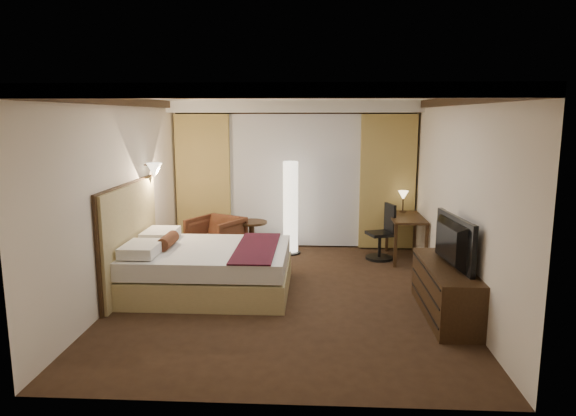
# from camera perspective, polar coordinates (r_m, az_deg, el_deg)

# --- Properties ---
(floor) EXTENTS (4.50, 5.50, 0.01)m
(floor) POSITION_cam_1_polar(r_m,az_deg,el_deg) (7.22, -0.17, -9.59)
(floor) COLOR #311F13
(floor) RESTS_ON ground
(ceiling) EXTENTS (4.50, 5.50, 0.01)m
(ceiling) POSITION_cam_1_polar(r_m,az_deg,el_deg) (6.79, -0.19, 12.36)
(ceiling) COLOR white
(ceiling) RESTS_ON back_wall
(back_wall) EXTENTS (4.50, 0.02, 2.70)m
(back_wall) POSITION_cam_1_polar(r_m,az_deg,el_deg) (9.60, 0.76, 3.67)
(back_wall) COLOR #F0E6CF
(back_wall) RESTS_ON floor
(left_wall) EXTENTS (0.02, 5.50, 2.70)m
(left_wall) POSITION_cam_1_polar(r_m,az_deg,el_deg) (7.36, -17.96, 1.15)
(left_wall) COLOR #F0E6CF
(left_wall) RESTS_ON floor
(right_wall) EXTENTS (0.02, 5.50, 2.70)m
(right_wall) POSITION_cam_1_polar(r_m,az_deg,el_deg) (7.11, 18.23, 0.84)
(right_wall) COLOR #F0E6CF
(right_wall) RESTS_ON floor
(crown_molding) EXTENTS (4.50, 5.50, 0.12)m
(crown_molding) POSITION_cam_1_polar(r_m,az_deg,el_deg) (6.79, -0.19, 11.85)
(crown_molding) COLOR black
(crown_molding) RESTS_ON ceiling
(soffit) EXTENTS (4.50, 0.50, 0.20)m
(soffit) POSITION_cam_1_polar(r_m,az_deg,el_deg) (9.29, 0.72, 11.17)
(soffit) COLOR white
(soffit) RESTS_ON ceiling
(curtain_sheer) EXTENTS (2.48, 0.04, 2.45)m
(curtain_sheer) POSITION_cam_1_polar(r_m,az_deg,el_deg) (9.53, 0.74, 3.02)
(curtain_sheer) COLOR silver
(curtain_sheer) RESTS_ON back_wall
(curtain_left_drape) EXTENTS (1.00, 0.14, 2.45)m
(curtain_left_drape) POSITION_cam_1_polar(r_m,az_deg,el_deg) (9.69, -9.38, 3.00)
(curtain_left_drape) COLOR tan
(curtain_left_drape) RESTS_ON back_wall
(curtain_right_drape) EXTENTS (1.00, 0.14, 2.45)m
(curtain_right_drape) POSITION_cam_1_polar(r_m,az_deg,el_deg) (9.55, 10.98, 2.85)
(curtain_right_drape) COLOR tan
(curtain_right_drape) RESTS_ON back_wall
(wall_sconce) EXTENTS (0.24, 0.24, 0.24)m
(wall_sconce) POSITION_cam_1_polar(r_m,az_deg,el_deg) (8.17, -14.62, 4.09)
(wall_sconce) COLOR white
(wall_sconce) RESTS_ON left_wall
(bed) EXTENTS (2.21, 1.72, 0.65)m
(bed) POSITION_cam_1_polar(r_m,az_deg,el_deg) (7.35, -8.67, -6.70)
(bed) COLOR white
(bed) RESTS_ON floor
(headboard) EXTENTS (0.12, 2.02, 1.50)m
(headboard) POSITION_cam_1_polar(r_m,az_deg,el_deg) (7.54, -17.10, -3.24)
(headboard) COLOR tan
(headboard) RESTS_ON floor
(armchair) EXTENTS (1.04, 1.02, 0.81)m
(armchair) POSITION_cam_1_polar(r_m,az_deg,el_deg) (8.92, -8.01, -3.10)
(armchair) COLOR #442914
(armchair) RESTS_ON floor
(side_table) EXTENTS (0.55, 0.55, 0.60)m
(side_table) POSITION_cam_1_polar(r_m,az_deg,el_deg) (9.16, -4.04, -3.34)
(side_table) COLOR black
(side_table) RESTS_ON floor
(floor_lamp) EXTENTS (0.35, 0.35, 1.67)m
(floor_lamp) POSITION_cam_1_polar(r_m,az_deg,el_deg) (9.09, 0.29, 0.03)
(floor_lamp) COLOR white
(floor_lamp) RESTS_ON floor
(desk) EXTENTS (0.55, 1.11, 0.75)m
(desk) POSITION_cam_1_polar(r_m,az_deg,el_deg) (9.08, 12.94, -3.23)
(desk) COLOR black
(desk) RESTS_ON floor
(desk_lamp) EXTENTS (0.18, 0.18, 0.34)m
(desk_lamp) POSITION_cam_1_polar(r_m,az_deg,el_deg) (9.37, 12.66, 0.60)
(desk_lamp) COLOR #FFD899
(desk_lamp) RESTS_ON desk
(office_chair) EXTENTS (0.59, 0.59, 0.97)m
(office_chair) POSITION_cam_1_polar(r_m,az_deg,el_deg) (8.94, 10.18, -2.61)
(office_chair) COLOR black
(office_chair) RESTS_ON floor
(dresser) EXTENTS (0.50, 1.67, 0.65)m
(dresser) POSITION_cam_1_polar(r_m,az_deg,el_deg) (6.69, 17.07, -8.75)
(dresser) COLOR black
(dresser) RESTS_ON floor
(television) EXTENTS (0.78, 1.21, 0.15)m
(television) POSITION_cam_1_polar(r_m,az_deg,el_deg) (6.50, 17.11, -3.30)
(television) COLOR black
(television) RESTS_ON dresser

